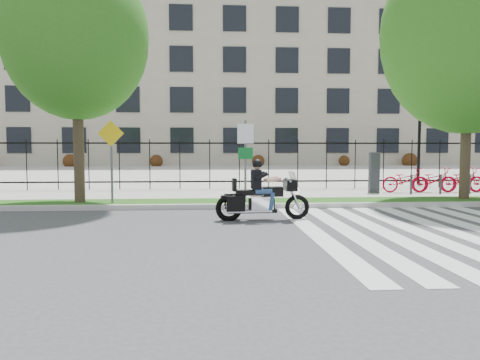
{
  "coord_description": "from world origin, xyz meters",
  "views": [
    {
      "loc": [
        -0.09,
        -9.72,
        1.83
      ],
      "look_at": [
        0.8,
        3.0,
        0.94
      ],
      "focal_mm": 35.0,
      "sensor_mm": 36.0,
      "label": 1
    }
  ],
  "objects": [
    {
      "name": "sidewalk",
      "position": [
        0.0,
        7.45,
        0.07
      ],
      "size": [
        60.0,
        3.5,
        0.15
      ],
      "primitive_type": "cube",
      "color": "#ABA9A0",
      "rests_on": "ground"
    },
    {
      "name": "street_tree_1",
      "position": [
        -4.03,
        4.95,
        5.15
      ],
      "size": [
        4.36,
        4.36,
        7.52
      ],
      "color": "#3C2F21",
      "rests_on": "grass_verge"
    },
    {
      "name": "curb",
      "position": [
        0.0,
        4.1,
        0.07
      ],
      "size": [
        60.0,
        0.2,
        0.15
      ],
      "primitive_type": "cube",
      "color": "#B9B5AE",
      "rests_on": "ground"
    },
    {
      "name": "crosswalk_stripes",
      "position": [
        4.83,
        0.0,
        0.01
      ],
      "size": [
        5.7,
        8.0,
        0.01
      ],
      "primitive_type": null,
      "color": "silver",
      "rests_on": "ground"
    },
    {
      "name": "sign_pole_warning",
      "position": [
        -2.98,
        4.58,
        1.74
      ],
      "size": [
        0.78,
        0.09,
        2.49
      ],
      "color": "#59595B",
      "rests_on": "grass_verge"
    },
    {
      "name": "office_building",
      "position": [
        0.0,
        44.92,
        9.97
      ],
      "size": [
        60.0,
        21.9,
        20.15
      ],
      "color": "#A49A84",
      "rests_on": "ground"
    },
    {
      "name": "ground",
      "position": [
        0.0,
        0.0,
        0.0
      ],
      "size": [
        120.0,
        120.0,
        0.0
      ],
      "primitive_type": "plane",
      "color": "#3C3C3E",
      "rests_on": "ground"
    },
    {
      "name": "motorcycle_rider",
      "position": [
        1.29,
        1.91,
        0.62
      ],
      "size": [
        2.4,
        0.72,
        1.85
      ],
      "color": "black",
      "rests_on": "ground"
    },
    {
      "name": "iron_fence",
      "position": [
        0.0,
        9.2,
        1.15
      ],
      "size": [
        30.0,
        0.06,
        2.0
      ],
      "primitive_type": null,
      "color": "black",
      "rests_on": "sidewalk"
    },
    {
      "name": "grass_verge",
      "position": [
        0.0,
        4.95,
        0.07
      ],
      "size": [
        60.0,
        1.5,
        0.15
      ],
      "primitive_type": "cube",
      "color": "#205615",
      "rests_on": "ground"
    },
    {
      "name": "plaza",
      "position": [
        0.0,
        25.0,
        0.05
      ],
      "size": [
        80.0,
        34.0,
        0.1
      ],
      "primitive_type": "cube",
      "color": "#ABA9A0",
      "rests_on": "ground"
    },
    {
      "name": "street_tree_2",
      "position": [
        8.28,
        4.95,
        5.44
      ],
      "size": [
        5.55,
        5.55,
        8.49
      ],
      "color": "#3C2F21",
      "rests_on": "grass_verge"
    },
    {
      "name": "lamp_post_right",
      "position": [
        10.0,
        12.0,
        3.21
      ],
      "size": [
        1.06,
        0.7,
        4.25
      ],
      "color": "black",
      "rests_on": "ground"
    },
    {
      "name": "sign_pole_regulatory",
      "position": [
        1.07,
        4.58,
        1.74
      ],
      "size": [
        0.5,
        0.09,
        2.5
      ],
      "color": "#59595B",
      "rests_on": "grass_verge"
    }
  ]
}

